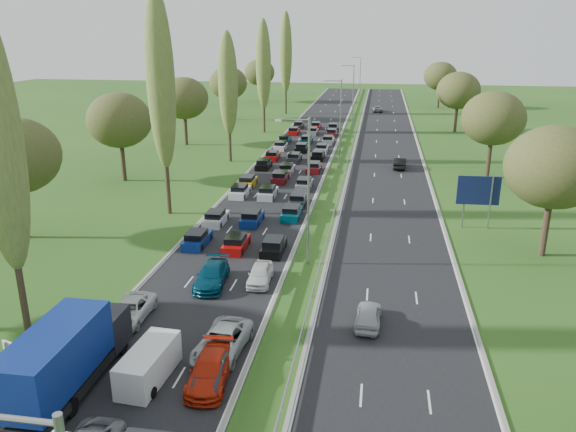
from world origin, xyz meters
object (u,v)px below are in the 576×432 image
at_px(white_van_rear, 150,362).
at_px(info_sign, 14,355).
at_px(blue_lorry, 67,356).
at_px(direction_sign, 478,193).
at_px(near_car_2, 130,310).

relative_size(white_van_rear, info_sign, 2.25).
bearing_deg(white_van_rear, blue_lorry, -151.04).
bearing_deg(blue_lorry, direction_sign, 49.79).
xyz_separation_m(near_car_2, blue_lorry, (0.12, -7.72, 1.38)).
bearing_deg(info_sign, blue_lorry, -10.83).
height_order(near_car_2, info_sign, info_sign).
relative_size(near_car_2, blue_lorry, 0.51).
distance_m(blue_lorry, white_van_rear, 4.31).
xyz_separation_m(white_van_rear, info_sign, (-7.39, -1.06, 0.40)).
bearing_deg(near_car_2, blue_lorry, -90.38).
height_order(blue_lorry, direction_sign, direction_sign).
bearing_deg(white_van_rear, direction_sign, 57.08).
distance_m(white_van_rear, info_sign, 7.48).
xyz_separation_m(info_sign, direction_sign, (28.80, 29.50, 2.20)).
bearing_deg(direction_sign, near_car_2, -138.39).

